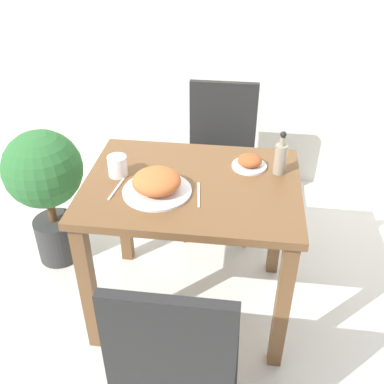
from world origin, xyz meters
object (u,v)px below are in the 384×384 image
Objects in this scene: food_plate at (157,183)px; drink_cup at (118,166)px; sauce_bottle at (280,157)px; chair_far at (221,151)px; potted_plant_left at (45,182)px; side_plate at (249,162)px; chair_near at (176,354)px.

drink_cup is (-0.20, 0.11, 0.00)m from food_plate.
sauce_bottle reaches higher than drink_cup.
sauce_bottle is (0.30, -0.61, 0.33)m from chair_far.
food_plate is (-0.21, -0.83, 0.29)m from chair_far.
food_plate is 0.36× the size of potted_plant_left.
sauce_bottle reaches higher than side_plate.
potted_plant_left is at bearing 173.75° from sauce_bottle.
chair_far is (0.04, 1.42, 0.00)m from chair_near.
drink_cup is (-0.41, -0.72, 0.29)m from chair_far.
chair_near is 0.94m from sauce_bottle.
drink_cup is at bearing -171.06° from sauce_bottle.
chair_far is 1.11× the size of potted_plant_left.
sauce_bottle is 0.25× the size of potted_plant_left.
potted_plant_left is (-0.84, 0.94, 0.02)m from chair_near.
side_plate is 0.78× the size of sauce_bottle.
sauce_bottle is (0.34, 0.81, 0.33)m from chair_near.
chair_far is 0.66m from side_plate.
food_plate is at bearing -27.50° from potted_plant_left.
chair_far is at bearing 105.80° from side_plate.
sauce_bottle is at bearing -6.25° from potted_plant_left.
chair_far is 5.61× the size of side_plate.
sauce_bottle is (0.51, 0.22, 0.03)m from food_plate.
potted_plant_left is at bearing 152.50° from food_plate.
chair_near is 1.42m from chair_far.
chair_near is 5.61× the size of side_plate.
chair_far reaches higher than potted_plant_left.
sauce_bottle is at bearing -64.20° from chair_far.
side_plate is 0.20× the size of potted_plant_left.
side_plate is at bearing -103.87° from chair_near.
chair_near is 0.68m from food_plate.
food_plate is at bearing -29.82° from drink_cup.
chair_near is at bearing -48.09° from potted_plant_left.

